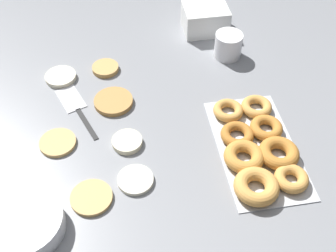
{
  "coord_description": "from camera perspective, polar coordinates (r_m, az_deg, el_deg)",
  "views": [
    {
      "loc": [
        -0.81,
        0.02,
        0.86
      ],
      "look_at": [
        -0.08,
        -0.1,
        0.04
      ],
      "focal_mm": 45.0,
      "sensor_mm": 36.0,
      "label": 1
    }
  ],
  "objects": [
    {
      "name": "pancake_5",
      "position": [
        1.12,
        -5.55,
        -2.14
      ],
      "size": [
        0.08,
        0.08,
        0.02
      ],
      "primitive_type": "cylinder",
      "color": "beige",
      "rests_on": "ground_plane"
    },
    {
      "name": "pancake_4",
      "position": [
        1.03,
        -10.33,
        -9.51
      ],
      "size": [
        0.1,
        0.1,
        0.01
      ],
      "primitive_type": "cylinder",
      "color": "tan",
      "rests_on": "ground_plane"
    },
    {
      "name": "paper_cup",
      "position": [
        1.38,
        8.15,
        10.77
      ],
      "size": [
        0.09,
        0.09,
        0.08
      ],
      "color": "white",
      "rests_on": "ground_plane"
    },
    {
      "name": "pancake_0",
      "position": [
        1.23,
        -7.4,
        3.32
      ],
      "size": [
        0.11,
        0.11,
        0.01
      ],
      "primitive_type": "cylinder",
      "color": "#B27F42",
      "rests_on": "ground_plane"
    },
    {
      "name": "pancake_2",
      "position": [
        1.15,
        -14.71,
        -2.19
      ],
      "size": [
        0.1,
        0.1,
        0.01
      ],
      "primitive_type": "cylinder",
      "color": "tan",
      "rests_on": "ground_plane"
    },
    {
      "name": "ground_plane",
      "position": [
        1.18,
        -5.31,
        0.94
      ],
      "size": [
        3.0,
        3.0,
        0.0
      ],
      "primitive_type": "plane",
      "color": "gray"
    },
    {
      "name": "pancake_1",
      "position": [
        1.04,
        -4.43,
        -7.28
      ],
      "size": [
        0.09,
        0.09,
        0.01
      ],
      "primitive_type": "cylinder",
      "color": "silver",
      "rests_on": "ground_plane"
    },
    {
      "name": "spatula",
      "position": [
        1.25,
        -12.62,
        2.94
      ],
      "size": [
        0.24,
        0.12,
        0.01
      ],
      "rotation": [
        0.0,
        0.0,
        0.37
      ],
      "color": "black",
      "rests_on": "ground_plane"
    },
    {
      "name": "donut_tray",
      "position": [
        1.11,
        12.03,
        -3.04
      ],
      "size": [
        0.37,
        0.2,
        0.04
      ],
      "color": "silver",
      "rests_on": "ground_plane"
    },
    {
      "name": "pancake_3",
      "position": [
        1.34,
        -14.33,
        6.46
      ],
      "size": [
        0.09,
        0.09,
        0.01
      ],
      "primitive_type": "cylinder",
      "color": "beige",
      "rests_on": "ground_plane"
    },
    {
      "name": "container_stack",
      "position": [
        1.49,
        5.06,
        14.25
      ],
      "size": [
        0.12,
        0.15,
        0.09
      ],
      "color": "white",
      "rests_on": "ground_plane"
    },
    {
      "name": "pancake_6",
      "position": [
        1.34,
        -8.47,
        7.75
      ],
      "size": [
        0.08,
        0.08,
        0.01
      ],
      "primitive_type": "cylinder",
      "color": "tan",
      "rests_on": "ground_plane"
    },
    {
      "name": "batter_bowl",
      "position": [
        1.01,
        -18.86,
        -12.45
      ],
      "size": [
        0.18,
        0.18,
        0.05
      ],
      "color": "white",
      "rests_on": "ground_plane"
    }
  ]
}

